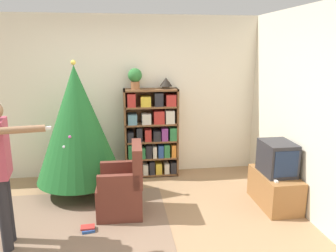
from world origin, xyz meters
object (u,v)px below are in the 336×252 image
bookshelf (152,134)px  armchair (123,190)px  potted_plant (135,77)px  standing_person (1,164)px  table_lamp (166,82)px  christmas_tree (77,124)px  television (277,158)px

bookshelf → armchair: bearing=-111.4°
bookshelf → potted_plant: potted_plant is taller
standing_person → potted_plant: bearing=132.5°
potted_plant → table_lamp: (0.49, 0.00, -0.09)m
bookshelf → standing_person: (-1.71, -1.80, 0.22)m
armchair → christmas_tree: bearing=-138.5°
christmas_tree → potted_plant: size_ratio=5.86×
christmas_tree → table_lamp: 1.53m
christmas_tree → potted_plant: christmas_tree is taller
bookshelf → television: 2.03m
armchair → potted_plant: 1.84m
christmas_tree → potted_plant: 1.17m
christmas_tree → table_lamp: christmas_tree is taller
armchair → table_lamp: (0.73, 1.26, 1.23)m
christmas_tree → bookshelf: bearing=25.1°
armchair → potted_plant: bearing=170.9°
bookshelf → christmas_tree: bearing=-154.9°
bookshelf → television: size_ratio=2.93×
christmas_tree → armchair: 1.19m
standing_person → potted_plant: size_ratio=4.80×
potted_plant → table_lamp: 0.50m
armchair → standing_person: bearing=-64.0°
television → table_lamp: size_ratio=2.47×
television → christmas_tree: christmas_tree is taller
television → armchair: (-2.03, 0.06, -0.35)m
television → potted_plant: bearing=143.5°
television → christmas_tree: size_ratio=0.26×
bookshelf → table_lamp: (0.24, 0.01, 0.84)m
armchair → table_lamp: table_lamp is taller
standing_person → television: bearing=90.0°
standing_person → table_lamp: 2.73m
bookshelf → television: (1.54, -1.32, -0.04)m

